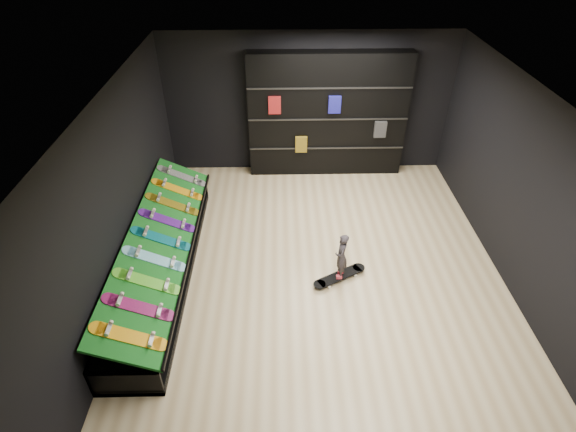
{
  "coord_description": "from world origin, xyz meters",
  "views": [
    {
      "loc": [
        -0.62,
        -5.51,
        5.16
      ],
      "look_at": [
        -0.5,
        0.2,
        1.0
      ],
      "focal_mm": 28.0,
      "sensor_mm": 36.0,
      "label": 1
    }
  ],
  "objects_px": {
    "display_rack": "(163,262)",
    "floor_skateboard": "(339,277)",
    "back_shelving": "(327,116)",
    "child": "(341,264)"
  },
  "relations": [
    {
      "from": "back_shelving",
      "to": "child",
      "type": "xyz_separation_m",
      "value": [
        -0.06,
        -3.52,
        -0.99
      ]
    },
    {
      "from": "back_shelving",
      "to": "floor_skateboard",
      "type": "bearing_deg",
      "value": -91.01
    },
    {
      "from": "display_rack",
      "to": "floor_skateboard",
      "type": "relative_size",
      "value": 4.59
    },
    {
      "from": "back_shelving",
      "to": "display_rack",
      "type": "bearing_deg",
      "value": -131.56
    },
    {
      "from": "display_rack",
      "to": "child",
      "type": "relative_size",
      "value": 9.2
    },
    {
      "from": "back_shelving",
      "to": "floor_skateboard",
      "type": "distance_m",
      "value": 3.75
    },
    {
      "from": "back_shelving",
      "to": "floor_skateboard",
      "type": "height_order",
      "value": "back_shelving"
    },
    {
      "from": "floor_skateboard",
      "to": "child",
      "type": "xyz_separation_m",
      "value": [
        0.0,
        -0.0,
        0.29
      ]
    },
    {
      "from": "display_rack",
      "to": "child",
      "type": "xyz_separation_m",
      "value": [
        2.88,
        -0.2,
        0.08
      ]
    },
    {
      "from": "back_shelving",
      "to": "child",
      "type": "relative_size",
      "value": 6.75
    }
  ]
}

